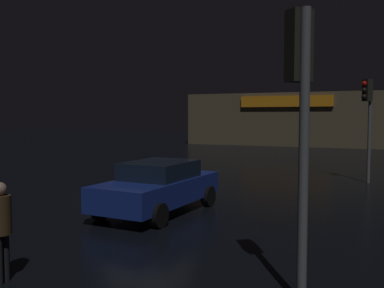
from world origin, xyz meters
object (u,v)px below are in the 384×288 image
Objects in this scene: store_building at (295,119)px; traffic_signal_main at (368,108)px; car_near at (159,186)px; pedestrian at (1,225)px; traffic_signal_cross_left at (300,95)px.

traffic_signal_main is at bearing -73.60° from store_building.
car_near is 2.68× the size of pedestrian.
car_near is at bearing 136.52° from traffic_signal_cross_left.
store_building is 25.08m from traffic_signal_main.
pedestrian is (1.91, -37.56, -1.45)m from store_building.
traffic_signal_cross_left is (6.43, -36.38, 0.59)m from store_building.
traffic_signal_main reaches higher than car_near.
store_building is 37.64m from pedestrian.
traffic_signal_cross_left is 6.69m from car_near.
car_near is 5.52m from pedestrian.
pedestrian reaches higher than car_near.
traffic_signal_main reaches higher than pedestrian.
pedestrian is at bearing -165.35° from traffic_signal_cross_left.
traffic_signal_main is 14.61m from pedestrian.
traffic_signal_cross_left is at bearing -43.48° from car_near.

